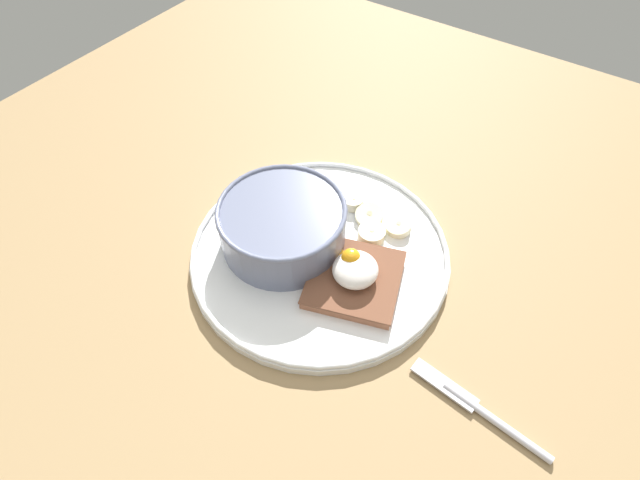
% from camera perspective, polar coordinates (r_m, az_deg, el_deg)
% --- Properties ---
extents(ground_plane, '(1.20, 1.20, 0.02)m').
position_cam_1_polar(ground_plane, '(0.61, 0.00, -2.40)').
color(ground_plane, '#997A51').
rests_on(ground_plane, ground).
extents(plate, '(0.31, 0.31, 0.02)m').
position_cam_1_polar(plate, '(0.59, 0.00, -1.35)').
color(plate, white).
rests_on(plate, ground_plane).
extents(oatmeal_bowl, '(0.15, 0.15, 0.06)m').
position_cam_1_polar(oatmeal_bowl, '(0.58, -4.28, 1.66)').
color(oatmeal_bowl, slate).
rests_on(oatmeal_bowl, plate).
extents(toast_slice, '(0.13, 0.13, 0.01)m').
position_cam_1_polar(toast_slice, '(0.56, 3.95, -4.48)').
color(toast_slice, brown).
rests_on(toast_slice, plate).
extents(poached_egg, '(0.06, 0.07, 0.03)m').
position_cam_1_polar(poached_egg, '(0.55, 3.96, -3.18)').
color(poached_egg, white).
rests_on(poached_egg, toast_slice).
extents(banana_slice_front, '(0.04, 0.04, 0.02)m').
position_cam_1_polar(banana_slice_front, '(0.62, 5.65, 2.77)').
color(banana_slice_front, beige).
rests_on(banana_slice_front, plate).
extents(banana_slice_left, '(0.04, 0.04, 0.02)m').
position_cam_1_polar(banana_slice_left, '(0.62, 8.93, 1.58)').
color(banana_slice_left, '#F4E8B9').
rests_on(banana_slice_left, plate).
extents(banana_slice_back, '(0.05, 0.05, 0.01)m').
position_cam_1_polar(banana_slice_back, '(0.60, 5.92, 0.71)').
color(banana_slice_back, '#F8F0BA').
rests_on(banana_slice_back, plate).
extents(banana_slice_right, '(0.03, 0.03, 0.01)m').
position_cam_1_polar(banana_slice_right, '(0.64, 3.86, 4.35)').
color(banana_slice_right, beige).
rests_on(banana_slice_right, plate).
extents(knife, '(0.03, 0.15, 0.01)m').
position_cam_1_polar(knife, '(0.53, 17.69, -17.93)').
color(knife, silver).
rests_on(knife, ground_plane).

